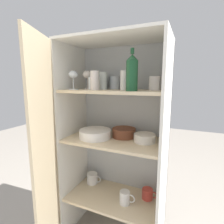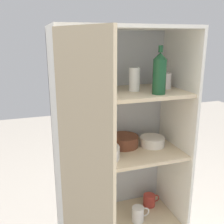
# 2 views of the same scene
# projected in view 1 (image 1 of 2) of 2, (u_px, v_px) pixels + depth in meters

# --- Properties ---
(cupboard_back_panel) EXTENTS (0.76, 0.02, 1.55)m
(cupboard_back_panel) POSITION_uv_depth(u_px,v_px,m) (123.00, 140.00, 1.51)
(cupboard_back_panel) COLOR #B2B7BC
(cupboard_back_panel) RESTS_ON ground_plane
(cupboard_side_left) EXTENTS (0.02, 0.42, 1.55)m
(cupboard_side_left) POSITION_uv_depth(u_px,v_px,m) (74.00, 141.00, 1.47)
(cupboard_side_left) COLOR white
(cupboard_side_left) RESTS_ON ground_plane
(cupboard_side_right) EXTENTS (0.02, 0.42, 1.55)m
(cupboard_side_right) POSITION_uv_depth(u_px,v_px,m) (164.00, 156.00, 1.18)
(cupboard_side_right) COLOR white
(cupboard_side_right) RESTS_ON ground_plane
(cupboard_top_panel) EXTENTS (0.76, 0.42, 0.02)m
(cupboard_top_panel) POSITION_uv_depth(u_px,v_px,m) (114.00, 39.00, 1.20)
(cupboard_top_panel) COLOR white
(cupboard_top_panel) RESTS_ON cupboard_side_left
(shelf_board_lower) EXTENTS (0.72, 0.39, 0.02)m
(shelf_board_lower) POSITION_uv_depth(u_px,v_px,m) (114.00, 198.00, 1.40)
(shelf_board_lower) COLOR beige
(shelf_board_middle) EXTENTS (0.72, 0.39, 0.02)m
(shelf_board_middle) POSITION_uv_depth(u_px,v_px,m) (114.00, 140.00, 1.32)
(shelf_board_middle) COLOR beige
(shelf_board_upper) EXTENTS (0.72, 0.39, 0.02)m
(shelf_board_upper) POSITION_uv_depth(u_px,v_px,m) (114.00, 91.00, 1.26)
(shelf_board_upper) COLOR beige
(cupboard_door) EXTENTS (0.16, 0.35, 1.55)m
(cupboard_door) POSITION_uv_depth(u_px,v_px,m) (46.00, 161.00, 1.10)
(cupboard_door) COLOR tan
(cupboard_door) RESTS_ON ground_plane
(tumbler_glass_0) EXTENTS (0.06, 0.06, 0.13)m
(tumbler_glass_0) POSITION_uv_depth(u_px,v_px,m) (95.00, 80.00, 1.24)
(tumbler_glass_0) COLOR silver
(tumbler_glass_0) RESTS_ON shelf_board_upper
(tumbler_glass_1) EXTENTS (0.07, 0.07, 0.12)m
(tumbler_glass_1) POSITION_uv_depth(u_px,v_px,m) (102.00, 82.00, 1.42)
(tumbler_glass_1) COLOR white
(tumbler_glass_1) RESTS_ON shelf_board_upper
(tumbler_glass_2) EXTENTS (0.06, 0.06, 0.13)m
(tumbler_glass_2) POSITION_uv_depth(u_px,v_px,m) (125.00, 80.00, 1.21)
(tumbler_glass_2) COLOR white
(tumbler_glass_2) RESTS_ON shelf_board_upper
(tumbler_glass_3) EXTENTS (0.07, 0.07, 0.09)m
(tumbler_glass_3) POSITION_uv_depth(u_px,v_px,m) (155.00, 83.00, 1.15)
(tumbler_glass_3) COLOR silver
(tumbler_glass_3) RESTS_ON shelf_board_upper
(tumbler_glass_4) EXTENTS (0.06, 0.06, 0.09)m
(tumbler_glass_4) POSITION_uv_depth(u_px,v_px,m) (92.00, 83.00, 1.31)
(tumbler_glass_4) COLOR white
(tumbler_glass_4) RESTS_ON shelf_board_upper
(tumbler_glass_5) EXTENTS (0.08, 0.08, 0.10)m
(tumbler_glass_5) POSITION_uv_depth(u_px,v_px,m) (114.00, 83.00, 1.39)
(tumbler_glass_5) COLOR white
(tumbler_glass_5) RESTS_ON shelf_board_upper
(tumbler_glass_6) EXTENTS (0.07, 0.07, 0.13)m
(tumbler_glass_6) POSITION_uv_depth(u_px,v_px,m) (103.00, 81.00, 1.32)
(tumbler_glass_6) COLOR white
(tumbler_glass_6) RESTS_ON shelf_board_upper
(wine_glass_0) EXTENTS (0.07, 0.07, 0.14)m
(wine_glass_0) POSITION_uv_depth(u_px,v_px,m) (73.00, 76.00, 1.30)
(wine_glass_0) COLOR white
(wine_glass_0) RESTS_ON shelf_board_upper
(wine_glass_1) EXTENTS (0.08, 0.08, 0.15)m
(wine_glass_1) POSITION_uv_depth(u_px,v_px,m) (88.00, 75.00, 1.37)
(wine_glass_1) COLOR silver
(wine_glass_1) RESTS_ON shelf_board_upper
(wine_bottle) EXTENTS (0.07, 0.07, 0.26)m
(wine_bottle) POSITION_uv_depth(u_px,v_px,m) (132.00, 73.00, 1.06)
(wine_bottle) COLOR #194728
(wine_bottle) RESTS_ON shelf_board_upper
(plate_stack_white) EXTENTS (0.24, 0.24, 0.06)m
(plate_stack_white) POSITION_uv_depth(u_px,v_px,m) (95.00, 134.00, 1.35)
(plate_stack_white) COLOR white
(plate_stack_white) RESTS_ON shelf_board_middle
(mixing_bowl_large) EXTENTS (0.18, 0.18, 0.07)m
(mixing_bowl_large) POSITION_uv_depth(u_px,v_px,m) (124.00, 132.00, 1.36)
(mixing_bowl_large) COLOR brown
(mixing_bowl_large) RESTS_ON shelf_board_middle
(serving_bowl_small) EXTENTS (0.15, 0.15, 0.06)m
(serving_bowl_small) POSITION_uv_depth(u_px,v_px,m) (145.00, 138.00, 1.25)
(serving_bowl_small) COLOR silver
(serving_bowl_small) RESTS_ON shelf_board_middle
(coffee_mug_primary) EXTENTS (0.12, 0.08, 0.10)m
(coffee_mug_primary) POSITION_uv_depth(u_px,v_px,m) (125.00, 198.00, 1.31)
(coffee_mug_primary) COLOR white
(coffee_mug_primary) RESTS_ON shelf_board_lower
(coffee_mug_extra_1) EXTENTS (0.12, 0.08, 0.08)m
(coffee_mug_extra_1) POSITION_uv_depth(u_px,v_px,m) (148.00, 194.00, 1.37)
(coffee_mug_extra_1) COLOR #BC3D33
(coffee_mug_extra_1) RESTS_ON shelf_board_lower
(coffee_mug_extra_2) EXTENTS (0.14, 0.10, 0.09)m
(coffee_mug_extra_2) POSITION_uv_depth(u_px,v_px,m) (92.00, 178.00, 1.58)
(coffee_mug_extra_2) COLOR white
(coffee_mug_extra_2) RESTS_ON shelf_board_lower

